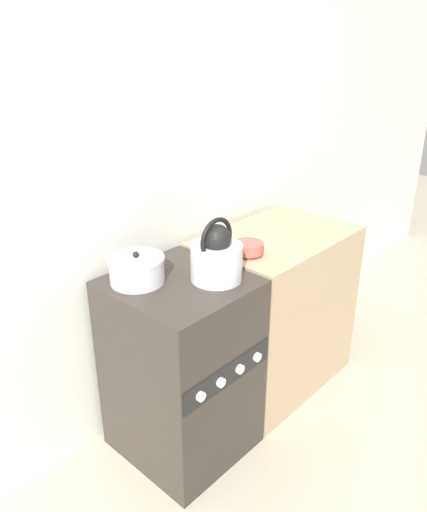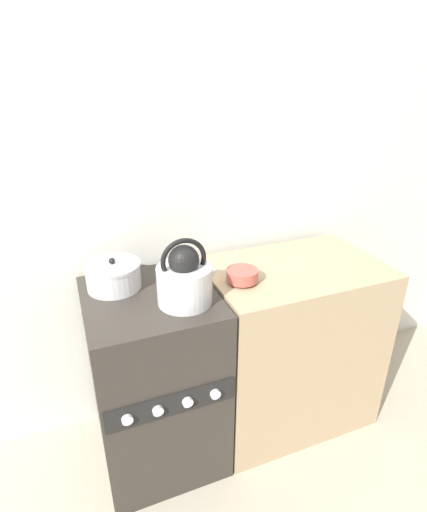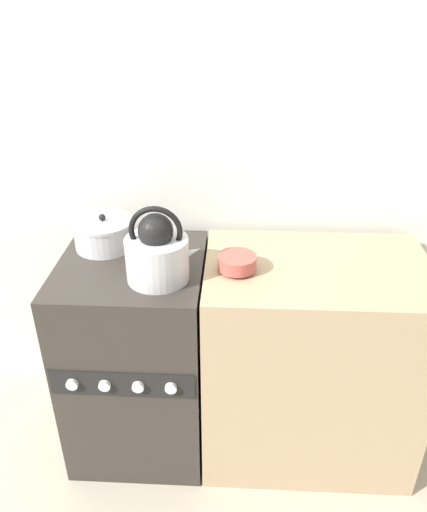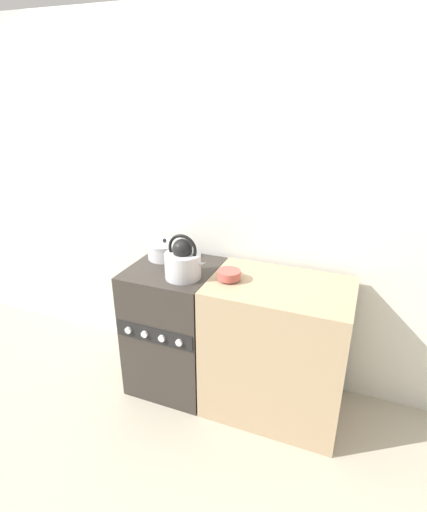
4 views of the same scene
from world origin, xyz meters
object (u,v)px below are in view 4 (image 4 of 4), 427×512
object	(u,v)px
stove	(176,326)
kettle	(183,262)
enamel_bowl	(229,275)
cooking_pot	(165,250)

from	to	relation	value
stove	kettle	xyz separation A→B (m)	(0.13, -0.10, 0.56)
enamel_bowl	stove	bearing A→B (deg)	172.72
stove	cooking_pot	size ratio (longest dim) A/B	3.75
cooking_pot	enamel_bowl	xyz separation A→B (m)	(0.54, -0.18, -0.01)
kettle	enamel_bowl	bearing A→B (deg)	10.33
enamel_bowl	kettle	bearing A→B (deg)	-169.67
kettle	stove	bearing A→B (deg)	141.03
stove	cooking_pot	world-z (taller)	cooking_pot
enamel_bowl	cooking_pot	bearing A→B (deg)	161.33
stove	kettle	distance (m)	0.59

